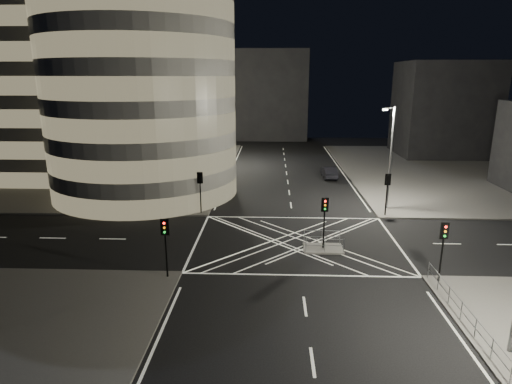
{
  "coord_description": "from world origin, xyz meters",
  "views": [
    {
      "loc": [
        -1.98,
        -32.26,
        12.95
      ],
      "look_at": [
        -3.39,
        4.1,
        3.0
      ],
      "focal_mm": 30.0,
      "sensor_mm": 36.0,
      "label": 1
    }
  ],
  "objects_px": {
    "traffic_signal_fl": "(200,185)",
    "street_lamp_left_far": "(221,128)",
    "sedan": "(329,172)",
    "traffic_signal_fr": "(387,187)",
    "traffic_signal_nr": "(443,241)",
    "street_lamp_left_near": "(201,148)",
    "street_lamp_right_far": "(390,155)",
    "central_island": "(323,248)",
    "traffic_signal_island": "(325,213)",
    "traffic_signal_nl": "(165,237)"
  },
  "relations": [
    {
      "from": "traffic_signal_fl",
      "to": "street_lamp_left_far",
      "type": "relative_size",
      "value": 0.4
    },
    {
      "from": "sedan",
      "to": "traffic_signal_fr",
      "type": "bearing_deg",
      "value": 99.61
    },
    {
      "from": "traffic_signal_nr",
      "to": "street_lamp_left_near",
      "type": "height_order",
      "value": "street_lamp_left_near"
    },
    {
      "from": "street_lamp_left_far",
      "to": "street_lamp_right_far",
      "type": "bearing_deg",
      "value": -48.06
    },
    {
      "from": "central_island",
      "to": "traffic_signal_island",
      "type": "distance_m",
      "value": 2.84
    },
    {
      "from": "traffic_signal_nl",
      "to": "sedan",
      "type": "xyz_separation_m",
      "value": [
        14.24,
        29.21,
        -2.15
      ]
    },
    {
      "from": "traffic_signal_nr",
      "to": "traffic_signal_nl",
      "type": "bearing_deg",
      "value": 180.0
    },
    {
      "from": "traffic_signal_nr",
      "to": "sedan",
      "type": "height_order",
      "value": "traffic_signal_nr"
    },
    {
      "from": "traffic_signal_nl",
      "to": "traffic_signal_island",
      "type": "distance_m",
      "value": 12.03
    },
    {
      "from": "traffic_signal_nl",
      "to": "street_lamp_left_near",
      "type": "distance_m",
      "value": 18.99
    },
    {
      "from": "traffic_signal_nl",
      "to": "sedan",
      "type": "relative_size",
      "value": 0.86
    },
    {
      "from": "traffic_signal_fl",
      "to": "sedan",
      "type": "relative_size",
      "value": 0.86
    },
    {
      "from": "traffic_signal_fl",
      "to": "traffic_signal_nr",
      "type": "distance_m",
      "value": 22.24
    },
    {
      "from": "central_island",
      "to": "sedan",
      "type": "bearing_deg",
      "value": 81.81
    },
    {
      "from": "street_lamp_right_far",
      "to": "traffic_signal_fl",
      "type": "bearing_deg",
      "value": -173.12
    },
    {
      "from": "traffic_signal_fl",
      "to": "traffic_signal_island",
      "type": "xyz_separation_m",
      "value": [
        10.8,
        -8.3,
        0.0
      ]
    },
    {
      "from": "traffic_signal_fl",
      "to": "traffic_signal_nr",
      "type": "bearing_deg",
      "value": -37.69
    },
    {
      "from": "central_island",
      "to": "traffic_signal_fr",
      "type": "distance_m",
      "value": 11.1
    },
    {
      "from": "traffic_signal_nr",
      "to": "street_lamp_left_far",
      "type": "xyz_separation_m",
      "value": [
        -18.24,
        36.8,
        2.63
      ]
    },
    {
      "from": "traffic_signal_island",
      "to": "traffic_signal_fr",
      "type": "bearing_deg",
      "value": 50.67
    },
    {
      "from": "street_lamp_left_far",
      "to": "sedan",
      "type": "bearing_deg",
      "value": -27.03
    },
    {
      "from": "sedan",
      "to": "central_island",
      "type": "bearing_deg",
      "value": 79.28
    },
    {
      "from": "sedan",
      "to": "traffic_signal_nl",
      "type": "bearing_deg",
      "value": 61.48
    },
    {
      "from": "traffic_signal_fl",
      "to": "traffic_signal_fr",
      "type": "height_order",
      "value": "same"
    },
    {
      "from": "traffic_signal_nl",
      "to": "traffic_signal_fr",
      "type": "distance_m",
      "value": 22.24
    },
    {
      "from": "traffic_signal_nr",
      "to": "traffic_signal_island",
      "type": "bearing_deg",
      "value": 142.07
    },
    {
      "from": "traffic_signal_nl",
      "to": "street_lamp_left_far",
      "type": "xyz_separation_m",
      "value": [
        -0.64,
        36.8,
        2.63
      ]
    },
    {
      "from": "street_lamp_left_far",
      "to": "street_lamp_right_far",
      "type": "relative_size",
      "value": 1.0
    },
    {
      "from": "traffic_signal_nr",
      "to": "street_lamp_right_far",
      "type": "xyz_separation_m",
      "value": [
        0.64,
        15.8,
        2.63
      ]
    },
    {
      "from": "traffic_signal_nr",
      "to": "street_lamp_right_far",
      "type": "bearing_deg",
      "value": 87.7
    },
    {
      "from": "traffic_signal_fl",
      "to": "street_lamp_left_near",
      "type": "bearing_deg",
      "value": 96.97
    },
    {
      "from": "central_island",
      "to": "traffic_signal_fr",
      "type": "bearing_deg",
      "value": 50.67
    },
    {
      "from": "traffic_signal_fl",
      "to": "sedan",
      "type": "bearing_deg",
      "value": 47.63
    },
    {
      "from": "traffic_signal_island",
      "to": "central_island",
      "type": "bearing_deg",
      "value": 0.0
    },
    {
      "from": "traffic_signal_nl",
      "to": "street_lamp_left_far",
      "type": "height_order",
      "value": "street_lamp_left_far"
    },
    {
      "from": "traffic_signal_fl",
      "to": "street_lamp_right_far",
      "type": "height_order",
      "value": "street_lamp_right_far"
    },
    {
      "from": "central_island",
      "to": "traffic_signal_island",
      "type": "xyz_separation_m",
      "value": [
        0.0,
        0.0,
        2.84
      ]
    },
    {
      "from": "street_lamp_left_far",
      "to": "traffic_signal_island",
      "type": "bearing_deg",
      "value": -70.05
    },
    {
      "from": "street_lamp_left_near",
      "to": "traffic_signal_fr",
      "type": "bearing_deg",
      "value": -15.92
    },
    {
      "from": "traffic_signal_fr",
      "to": "sedan",
      "type": "relative_size",
      "value": 0.86
    },
    {
      "from": "traffic_signal_fr",
      "to": "street_lamp_left_far",
      "type": "height_order",
      "value": "street_lamp_left_far"
    },
    {
      "from": "traffic_signal_nr",
      "to": "central_island",
      "type": "bearing_deg",
      "value": 142.07
    },
    {
      "from": "central_island",
      "to": "street_lamp_right_far",
      "type": "distance_m",
      "value": 13.98
    },
    {
      "from": "traffic_signal_island",
      "to": "sedan",
      "type": "height_order",
      "value": "traffic_signal_island"
    },
    {
      "from": "traffic_signal_nl",
      "to": "traffic_signal_fr",
      "type": "xyz_separation_m",
      "value": [
        17.6,
        13.6,
        0.0
      ]
    },
    {
      "from": "traffic_signal_island",
      "to": "street_lamp_left_far",
      "type": "distance_m",
      "value": 33.61
    },
    {
      "from": "traffic_signal_nr",
      "to": "street_lamp_left_far",
      "type": "bearing_deg",
      "value": 116.36
    },
    {
      "from": "traffic_signal_nl",
      "to": "traffic_signal_nr",
      "type": "bearing_deg",
      "value": 0.0
    },
    {
      "from": "traffic_signal_fr",
      "to": "traffic_signal_island",
      "type": "relative_size",
      "value": 1.0
    },
    {
      "from": "street_lamp_left_near",
      "to": "traffic_signal_fl",
      "type": "bearing_deg",
      "value": -83.03
    }
  ]
}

